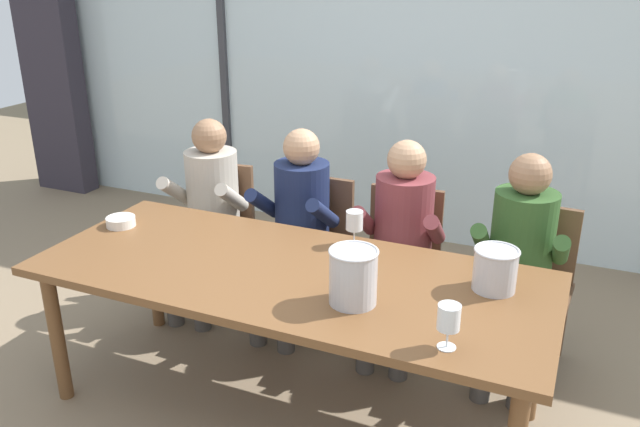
# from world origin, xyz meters

# --- Properties ---
(ground) EXTENTS (14.00, 14.00, 0.00)m
(ground) POSITION_xyz_m (0.00, 1.00, 0.00)
(ground) COLOR #847056
(window_glass_panel) EXTENTS (7.56, 0.03, 2.60)m
(window_glass_panel) POSITION_xyz_m (0.00, 2.30, 1.30)
(window_glass_panel) COLOR silver
(window_glass_panel) RESTS_ON ground
(window_mullion_left) EXTENTS (0.06, 0.06, 2.60)m
(window_mullion_left) POSITION_xyz_m (-1.70, 2.28, 1.30)
(window_mullion_left) COLOR #38383D
(window_mullion_left) RESTS_ON ground
(hillside_vineyard) EXTENTS (13.56, 2.40, 1.93)m
(hillside_vineyard) POSITION_xyz_m (0.00, 6.61, 0.97)
(hillside_vineyard) COLOR #477A38
(hillside_vineyard) RESTS_ON ground
(curtain_heavy_drape) EXTENTS (0.56, 0.20, 2.60)m
(curtain_heavy_drape) POSITION_xyz_m (-3.43, 2.12, 1.30)
(curtain_heavy_drape) COLOR #332D38
(curtain_heavy_drape) RESTS_ON ground
(dining_table) EXTENTS (2.36, 0.96, 0.75)m
(dining_table) POSITION_xyz_m (0.00, 0.00, 0.68)
(dining_table) COLOR brown
(dining_table) RESTS_ON ground
(chair_near_curtain) EXTENTS (0.49, 0.49, 0.86)m
(chair_near_curtain) POSITION_xyz_m (-0.94, 0.88, 0.50)
(chair_near_curtain) COLOR brown
(chair_near_curtain) RESTS_ON ground
(chair_left_of_center) EXTENTS (0.44, 0.44, 0.86)m
(chair_left_of_center) POSITION_xyz_m (-0.27, 0.88, 0.50)
(chair_left_of_center) COLOR brown
(chair_left_of_center) RESTS_ON ground
(chair_center) EXTENTS (0.47, 0.47, 0.86)m
(chair_center) POSITION_xyz_m (0.27, 0.89, 0.50)
(chair_center) COLOR brown
(chair_center) RESTS_ON ground
(chair_right_of_center) EXTENTS (0.47, 0.47, 0.86)m
(chair_right_of_center) POSITION_xyz_m (0.98, 0.91, 0.50)
(chair_right_of_center) COLOR brown
(chair_right_of_center) RESTS_ON ground
(person_beige_jumper) EXTENTS (0.49, 0.63, 1.18)m
(person_beige_jumper) POSITION_xyz_m (-0.93, 0.76, 0.67)
(person_beige_jumper) COLOR #B7AD9E
(person_beige_jumper) RESTS_ON ground
(person_navy_polo) EXTENTS (0.47, 0.62, 1.18)m
(person_navy_polo) POSITION_xyz_m (-0.33, 0.76, 0.67)
(person_navy_polo) COLOR #192347
(person_navy_polo) RESTS_ON ground
(person_maroon_top) EXTENTS (0.48, 0.63, 1.18)m
(person_maroon_top) POSITION_xyz_m (0.30, 0.76, 0.67)
(person_maroon_top) COLOR brown
(person_maroon_top) RESTS_ON ground
(person_olive_shirt) EXTENTS (0.47, 0.62, 1.18)m
(person_olive_shirt) POSITION_xyz_m (0.92, 0.76, 0.67)
(person_olive_shirt) COLOR #2D5123
(person_olive_shirt) RESTS_ON ground
(ice_bucket_primary) EXTENTS (0.20, 0.20, 0.24)m
(ice_bucket_primary) POSITION_xyz_m (0.37, -0.16, 0.87)
(ice_bucket_primary) COLOR #B7B7BC
(ice_bucket_primary) RESTS_ON dining_table
(ice_bucket_secondary) EXTENTS (0.19, 0.19, 0.19)m
(ice_bucket_secondary) POSITION_xyz_m (0.88, 0.19, 0.85)
(ice_bucket_secondary) COLOR #B7B7BC
(ice_bucket_secondary) RESTS_ON dining_table
(tasting_bowl) EXTENTS (0.15, 0.15, 0.05)m
(tasting_bowl) POSITION_xyz_m (-1.04, 0.12, 0.77)
(tasting_bowl) COLOR silver
(tasting_bowl) RESTS_ON dining_table
(wine_glass_by_left_taster) EXTENTS (0.08, 0.08, 0.17)m
(wine_glass_by_left_taster) POSITION_xyz_m (0.80, -0.34, 0.87)
(wine_glass_by_left_taster) COLOR silver
(wine_glass_by_left_taster) RESTS_ON dining_table
(wine_glass_near_bucket) EXTENTS (0.08, 0.08, 0.17)m
(wine_glass_near_bucket) POSITION_xyz_m (0.17, 0.39, 0.87)
(wine_glass_near_bucket) COLOR silver
(wine_glass_near_bucket) RESTS_ON dining_table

